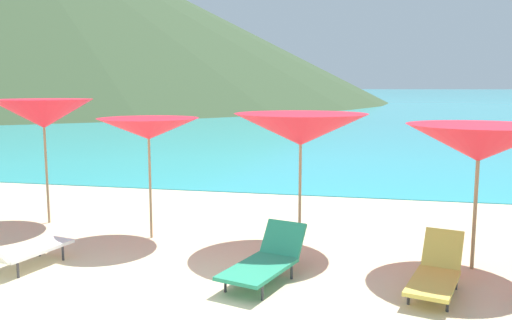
# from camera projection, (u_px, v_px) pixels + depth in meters

# --- Properties ---
(ground_plane) EXTENTS (50.00, 100.00, 0.30)m
(ground_plane) POSITION_uv_depth(u_px,v_px,m) (293.00, 180.00, 15.78)
(ground_plane) COLOR beige
(ocean_water) EXTENTS (650.00, 440.00, 0.02)m
(ocean_water) POSITION_uv_depth(u_px,v_px,m) (366.00, 92.00, 225.86)
(ocean_water) COLOR #2DADBC
(ocean_water) RESTS_ON ground_plane
(headland_hill) EXTENTS (133.11, 133.11, 33.58)m
(headland_hill) POSITION_uv_depth(u_px,v_px,m) (0.00, 4.00, 92.36)
(headland_hill) COLOR #384C2D
(headland_hill) RESTS_ON ground_plane
(umbrella_2) EXTENTS (1.98, 1.98, 2.37)m
(umbrella_2) POSITION_uv_depth(u_px,v_px,m) (43.00, 114.00, 9.93)
(umbrella_2) COLOR #9E7F59
(umbrella_2) RESTS_ON ground_plane
(umbrella_3) EXTENTS (1.77, 1.77, 2.08)m
(umbrella_3) POSITION_uv_depth(u_px,v_px,m) (149.00, 129.00, 8.94)
(umbrella_3) COLOR #9E7F59
(umbrella_3) RESTS_ON ground_plane
(umbrella_4) EXTENTS (2.24, 2.24, 2.18)m
(umbrella_4) POSITION_uv_depth(u_px,v_px,m) (301.00, 129.00, 8.45)
(umbrella_4) COLOR #9E7F59
(umbrella_4) RESTS_ON ground_plane
(umbrella_5) EXTENTS (2.07, 2.07, 2.08)m
(umbrella_5) POSITION_uv_depth(u_px,v_px,m) (479.00, 143.00, 7.39)
(umbrella_5) COLOR #9E7F59
(umbrella_5) RESTS_ON ground_plane
(lounge_chair_0) EXTENTS (1.03, 1.62, 0.69)m
(lounge_chair_0) POSITION_uv_depth(u_px,v_px,m) (266.00, 260.00, 7.11)
(lounge_chair_0) COLOR #268C66
(lounge_chair_0) RESTS_ON ground_plane
(lounge_chair_3) EXTENTS (0.88, 1.52, 0.68)m
(lounge_chair_3) POSITION_uv_depth(u_px,v_px,m) (436.00, 272.00, 6.75)
(lounge_chair_3) COLOR #D8BF4C
(lounge_chair_3) RESTS_ON ground_plane
(lounge_chair_5) EXTENTS (0.88, 1.62, 0.65)m
(lounge_chair_5) POSITION_uv_depth(u_px,v_px,m) (19.00, 250.00, 7.54)
(lounge_chair_5) COLOR white
(lounge_chair_5) RESTS_ON ground_plane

